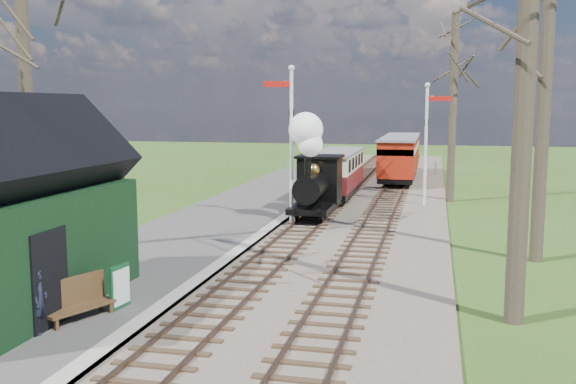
% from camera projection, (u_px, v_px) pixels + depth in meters
% --- Properties ---
extents(distant_hills, '(114.40, 48.00, 22.02)m').
position_uv_depth(distant_hills, '(401.00, 289.00, 73.61)').
color(distant_hills, '#385B23').
rests_on(distant_hills, ground).
extents(ballast_bed, '(8.00, 60.00, 0.10)m').
position_uv_depth(ballast_bed, '(360.00, 204.00, 30.54)').
color(ballast_bed, brown).
rests_on(ballast_bed, ground).
extents(track_near, '(1.60, 60.00, 0.15)m').
position_uv_depth(track_near, '(333.00, 202.00, 30.82)').
color(track_near, brown).
rests_on(track_near, ground).
extents(track_far, '(1.60, 60.00, 0.15)m').
position_uv_depth(track_far, '(387.00, 203.00, 30.24)').
color(track_far, brown).
rests_on(track_far, ground).
extents(platform, '(5.00, 44.00, 0.20)m').
position_uv_depth(platform, '(206.00, 230.00, 23.87)').
color(platform, '#474442').
rests_on(platform, ground).
extents(coping_strip, '(0.40, 44.00, 0.21)m').
position_uv_depth(coping_strip, '(266.00, 232.00, 23.36)').
color(coping_strip, '#B2AD9E').
rests_on(coping_strip, ground).
extents(station_shed, '(3.25, 6.30, 4.78)m').
position_uv_depth(station_shed, '(13.00, 216.00, 14.10)').
color(station_shed, black).
rests_on(station_shed, platform).
extents(semaphore_near, '(1.22, 0.24, 6.22)m').
position_uv_depth(semaphore_near, '(290.00, 133.00, 24.72)').
color(semaphore_near, silver).
rests_on(semaphore_near, ground).
extents(semaphore_far, '(1.22, 0.24, 5.72)m').
position_uv_depth(semaphore_far, '(428.00, 135.00, 29.41)').
color(semaphore_far, silver).
rests_on(semaphore_far, ground).
extents(bare_trees, '(15.51, 22.39, 12.00)m').
position_uv_depth(bare_trees, '(316.00, 87.00, 18.35)').
color(bare_trees, '#382D23').
rests_on(bare_trees, ground).
extents(fence_line, '(12.60, 0.08, 1.00)m').
position_uv_depth(fence_line, '(369.00, 166.00, 44.21)').
color(fence_line, slate).
rests_on(fence_line, ground).
extents(locomotive, '(1.70, 3.96, 4.24)m').
position_uv_depth(locomotive, '(314.00, 173.00, 25.94)').
color(locomotive, black).
rests_on(locomotive, ground).
extents(coach, '(1.98, 6.78, 2.08)m').
position_uv_depth(coach, '(337.00, 171.00, 31.86)').
color(coach, black).
rests_on(coach, ground).
extents(red_carriage_a, '(2.13, 5.27, 2.24)m').
position_uv_depth(red_carriage_a, '(398.00, 160.00, 37.50)').
color(red_carriage_a, black).
rests_on(red_carriage_a, ground).
extents(red_carriage_b, '(2.13, 5.27, 2.24)m').
position_uv_depth(red_carriage_b, '(402.00, 153.00, 42.81)').
color(red_carriage_b, black).
rests_on(red_carriage_b, ground).
extents(sign_board, '(0.18, 0.68, 0.99)m').
position_uv_depth(sign_board, '(120.00, 287.00, 14.23)').
color(sign_board, '#0E4321').
rests_on(sign_board, platform).
extents(bench, '(1.03, 1.63, 0.90)m').
position_uv_depth(bench, '(76.00, 299.00, 13.52)').
color(bench, '#4C331B').
rests_on(bench, platform).
extents(person, '(0.41, 0.53, 1.31)m').
position_uv_depth(person, '(39.00, 301.00, 12.64)').
color(person, black).
rests_on(person, platform).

